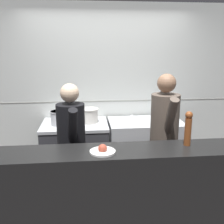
% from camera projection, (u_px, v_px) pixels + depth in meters
% --- Properties ---
extents(ground_plane, '(14.00, 14.00, 0.00)m').
position_uv_depth(ground_plane, '(116.00, 222.00, 3.02)').
color(ground_plane, '#383333').
extents(wall_back_tiled, '(8.00, 0.06, 2.60)m').
position_uv_depth(wall_back_tiled, '(106.00, 91.00, 4.05)').
color(wall_back_tiled, silver).
rests_on(wall_back_tiled, ground_plane).
extents(oven_range, '(0.93, 0.71, 0.91)m').
position_uv_depth(oven_range, '(76.00, 153.00, 3.82)').
color(oven_range, '#38383D').
rests_on(oven_range, ground_plane).
extents(prep_counter, '(1.07, 0.65, 0.92)m').
position_uv_depth(prep_counter, '(145.00, 151.00, 3.92)').
color(prep_counter, '#B7BABF').
rests_on(prep_counter, ground_plane).
extents(pass_counter, '(2.55, 0.45, 0.99)m').
position_uv_depth(pass_counter, '(126.00, 195.00, 2.68)').
color(pass_counter, black).
rests_on(pass_counter, ground_plane).
extents(stock_pot, '(0.24, 0.24, 0.20)m').
position_uv_depth(stock_pot, '(59.00, 117.00, 3.62)').
color(stock_pot, '#B7BABF').
rests_on(stock_pot, oven_range).
extents(sauce_pot, '(0.27, 0.27, 0.20)m').
position_uv_depth(sauce_pot, '(89.00, 115.00, 3.74)').
color(sauce_pot, beige).
rests_on(sauce_pot, oven_range).
extents(mixing_bowl_steel, '(0.24, 0.24, 0.09)m').
position_uv_depth(mixing_bowl_steel, '(132.00, 117.00, 3.83)').
color(mixing_bowl_steel, '#B7BABF').
rests_on(mixing_bowl_steel, prep_counter).
extents(chefs_knife, '(0.29, 0.21, 0.02)m').
position_uv_depth(chefs_knife, '(164.00, 124.00, 3.66)').
color(chefs_knife, '#B7BABF').
rests_on(chefs_knife, prep_counter).
extents(plated_dish_main, '(0.25, 0.25, 0.09)m').
position_uv_depth(plated_dish_main, '(103.00, 150.00, 2.48)').
color(plated_dish_main, white).
rests_on(plated_dish_main, pass_counter).
extents(pepper_mill, '(0.08, 0.08, 0.36)m').
position_uv_depth(pepper_mill, '(188.00, 128.00, 2.63)').
color(pepper_mill, brown).
rests_on(pepper_mill, pass_counter).
extents(chef_head_cook, '(0.37, 0.69, 1.58)m').
position_uv_depth(chef_head_cook, '(72.00, 144.00, 3.02)').
color(chef_head_cook, black).
rests_on(chef_head_cook, ground_plane).
extents(chef_sous, '(0.34, 0.73, 1.67)m').
position_uv_depth(chef_sous, '(164.00, 135.00, 3.19)').
color(chef_sous, black).
rests_on(chef_sous, ground_plane).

